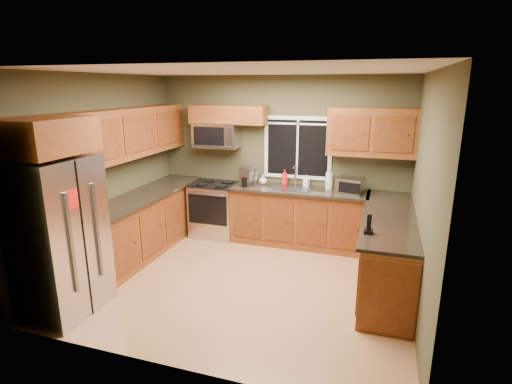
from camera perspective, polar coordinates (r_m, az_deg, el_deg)
The scene contains 29 objects.
floor at distance 5.49m, azimuth -1.66°, elevation -12.56°, with size 4.20×4.20×0.00m, color #A9744A.
ceiling at distance 4.86m, azimuth -1.91°, elevation 16.90°, with size 4.20×4.20×0.00m, color white.
back_wall at distance 6.69m, azimuth 3.42°, elevation 4.76°, with size 4.20×4.20×0.00m, color #434129.
front_wall at distance 3.44m, azimuth -11.94°, elevation -5.57°, with size 4.20×4.20×0.00m, color #434129.
left_wall at distance 6.03m, azimuth -20.95°, elevation 2.64°, with size 3.60×3.60×0.00m, color #434129.
right_wall at distance 4.75m, azimuth 22.83°, elevation -0.68°, with size 3.60×3.60×0.00m, color #434129.
window at distance 6.57m, azimuth 5.96°, elevation 6.31°, with size 1.12×0.03×1.02m.
base_cabinets_left at distance 6.46m, azimuth -15.51°, elevation -4.42°, with size 0.60×2.65×0.90m, color brown.
countertop_left at distance 6.31m, azimuth -15.62°, elevation -0.42°, with size 0.65×2.65×0.04m, color black.
base_cabinets_back at distance 6.54m, azimuth 6.16°, elevation -3.69°, with size 2.17×0.60×0.90m, color brown.
countertop_back at distance 6.38m, azimuth 6.23°, elevation 0.24°, with size 2.17×0.65×0.04m, color black.
base_cabinets_peninsula at distance 5.53m, azimuth 18.35°, elevation -7.98°, with size 0.60×2.52×0.90m.
countertop_peninsula at distance 5.38m, azimuth 18.49°, elevation -3.31°, with size 0.65×2.50×0.04m, color black.
upper_cabinets_left at distance 6.23m, azimuth -17.47°, elevation 8.08°, with size 0.33×2.65×0.72m, color brown.
upper_cabinets_back_left at distance 6.71m, azimuth -4.02°, elevation 10.98°, with size 1.30×0.33×0.30m, color brown.
upper_cabinets_back_right at distance 6.25m, azimuth 16.21°, elevation 8.20°, with size 1.30×0.33×0.72m, color brown.
upper_cabinet_over_fridge at distance 4.74m, azimuth -28.06°, elevation 7.10°, with size 0.72×0.90×0.38m, color brown.
refrigerator at distance 4.98m, azimuth -26.46°, elevation -5.83°, with size 0.74×0.90×1.80m.
range at distance 6.93m, azimuth -5.82°, elevation -2.43°, with size 0.76×0.69×0.94m.
microwave at distance 6.79m, azimuth -5.64°, elevation 8.11°, with size 0.76×0.41×0.42m.
sink at distance 6.42m, azimuth 5.27°, elevation 0.64°, with size 0.60×0.42×0.36m.
toaster_oven at distance 6.23m, azimuth 13.31°, elevation 0.89°, with size 0.44×0.38×0.24m.
coffee_maker at distance 6.52m, azimuth -1.37°, elevation 2.14°, with size 0.19×0.26×0.31m.
kettle at distance 6.68m, azimuth -0.40°, elevation 2.29°, with size 0.18×0.18×0.27m.
paper_towel_roll at distance 6.46m, azimuth 10.40°, elevation 1.64°, with size 0.14×0.14×0.29m.
soap_bottle_a at distance 6.60m, azimuth 4.12°, elevation 2.14°, with size 0.10×0.10×0.26m, color red.
soap_bottle_b at distance 6.56m, azimuth 7.22°, elevation 1.62°, with size 0.08×0.08×0.18m, color white.
soap_bottle_c at distance 6.64m, azimuth 1.03°, elevation 1.80°, with size 0.13×0.13×0.16m, color white.
cordless_phone at distance 4.62m, azimuth 15.79°, elevation -4.94°, with size 0.11×0.11×0.22m.
Camera 1 is at (1.64, -4.58, 2.54)m, focal length 28.00 mm.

